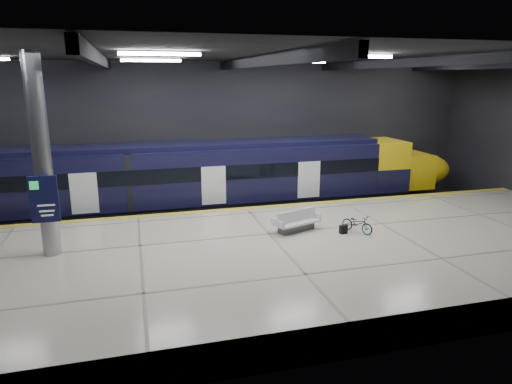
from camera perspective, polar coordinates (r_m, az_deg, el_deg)
name	(u,v)px	position (r m, az deg, el deg)	size (l,w,h in m)	color
ground	(262,251)	(19.53, 0.78, -7.34)	(30.00, 30.00, 0.00)	black
room_shell	(263,115)	(18.23, 0.83, 9.64)	(30.10, 16.10, 8.05)	black
platform	(281,261)	(17.11, 3.12, -8.57)	(30.00, 11.00, 1.10)	beige
safety_strip	(246,208)	(21.69, -1.22, -2.05)	(30.00, 0.40, 0.01)	gold
rails	(234,213)	(24.55, -2.77, -2.62)	(30.00, 1.52, 0.16)	gray
train	(186,180)	(23.65, -8.79, 1.53)	(29.40, 2.84, 3.79)	black
bench	(296,223)	(18.57, 5.07, -3.93)	(2.13, 1.42, 0.87)	#595B60
bicycle	(357,223)	(18.75, 12.55, -3.86)	(0.48, 1.39, 0.73)	#99999E
pannier_bag	(343,229)	(18.54, 10.87, -4.60)	(0.30, 0.18, 0.35)	black
info_column	(42,160)	(16.92, -25.19, 3.65)	(0.90, 0.78, 6.90)	#9EA0A5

